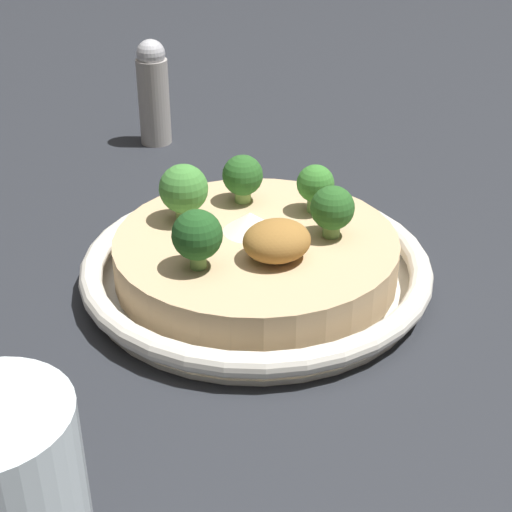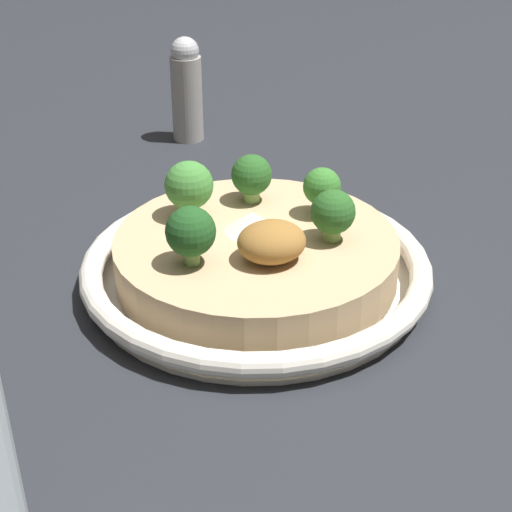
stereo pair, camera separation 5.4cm
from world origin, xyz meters
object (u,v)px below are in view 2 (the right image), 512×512
Objects in this scene: pepper_shaker at (187,89)px; broccoli_right at (322,188)px; broccoli_back_right at (252,176)px; broccoli_front_left at (191,233)px; broccoli_back at (189,187)px; broccoli_front_right at (333,213)px; risotto_bowl at (256,263)px.

broccoli_right is at bearing -83.24° from pepper_shaker.
broccoli_front_left is (-0.07, -0.08, 0.00)m from broccoli_back_right.
broccoli_back is at bearing -103.62° from pepper_shaker.
pepper_shaker reaches higher than broccoli_front_right.
broccoli_back is at bearing 163.12° from broccoli_right.
broccoli_front_left is (-0.10, -0.00, 0.00)m from broccoli_front_right.
broccoli_back_right is (-0.03, 0.08, -0.00)m from broccoli_front_right.
broccoli_front_right is at bearing -66.64° from broccoli_back_right.
pepper_shaker reaches higher than broccoli_back_right.
broccoli_right is at bearing 78.41° from broccoli_front_right.
risotto_bowl is at bearing -94.72° from pepper_shaker.
risotto_bowl is 0.07m from broccoli_back.
broccoli_back_right is 0.05m from broccoli_back.
broccoli_back_right is 0.87× the size of broccoli_back.
broccoli_right is 0.27m from pepper_shaker.
risotto_bowl is 6.13× the size of broccoli_front_left.
broccoli_back is at bearing 141.57° from broccoli_front_right.
pepper_shaker reaches higher than broccoli_back.
broccoli_front_left reaches higher than broccoli_right.
broccoli_front_left is 1.12× the size of broccoli_right.
risotto_bowl is 6.69× the size of broccoli_front_right.
broccoli_front_right is 1.01× the size of broccoli_back_right.
broccoli_front_right is at bearing -85.52° from pepper_shaker.
broccoli_back_right is (0.02, 0.06, 0.04)m from risotto_bowl.
broccoli_back is (-0.08, 0.07, 0.00)m from broccoli_front_right.
broccoli_front_left reaches higher than broccoli_front_right.
broccoli_front_left is 0.32m from pepper_shaker.
broccoli_back is at bearing 127.46° from risotto_bowl.
broccoli_back reaches higher than broccoli_right.
broccoli_front_left is 0.39× the size of pepper_shaker.
broccoli_back_right is 0.06m from broccoli_right.
broccoli_back reaches higher than broccoli_front_left.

